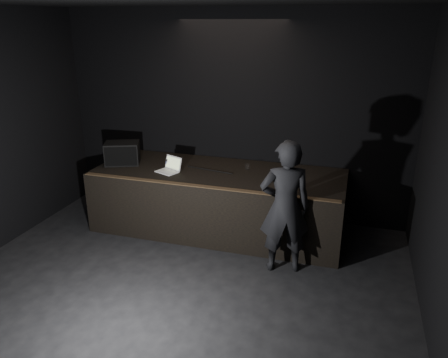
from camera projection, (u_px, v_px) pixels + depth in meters
name	position (u px, v px, depth m)	size (l,w,h in m)	color
ground	(145.00, 332.00, 4.89)	(7.00, 7.00, 0.00)	black
room_walls	(132.00, 160.00, 4.19)	(6.10, 7.10, 3.52)	black
stage_riser	(218.00, 200.00, 7.17)	(4.00, 1.50, 1.00)	black
riser_lip	(204.00, 186.00, 6.36)	(3.92, 0.10, 0.01)	brown
stage_monitor	(122.00, 153.00, 7.32)	(0.66, 0.58, 0.37)	black
cable	(210.00, 170.00, 7.04)	(0.02, 0.02, 0.83)	black
laptop	(170.00, 168.00, 6.99)	(0.42, 0.40, 0.23)	silver
beer_can	(168.00, 163.00, 7.14)	(0.07, 0.07, 0.16)	silver
plastic_cup	(247.00, 167.00, 7.07)	(0.08, 0.08, 0.10)	white
wii_remote	(277.00, 185.00, 6.37)	(0.03, 0.14, 0.03)	white
person	(285.00, 207.00, 5.83)	(0.68, 0.45, 1.87)	black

